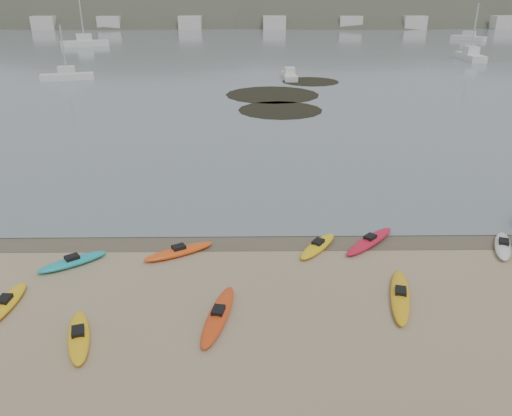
{
  "coord_description": "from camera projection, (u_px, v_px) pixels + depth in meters",
  "views": [
    {
      "loc": [
        -0.28,
        -21.0,
        10.58
      ],
      "look_at": [
        0.0,
        0.0,
        1.5
      ],
      "focal_mm": 35.0,
      "sensor_mm": 36.0,
      "label": 1
    }
  ],
  "objects": [
    {
      "name": "moored_boats",
      "position": [
        278.0,
        49.0,
        96.28
      ],
      "size": [
        96.93,
        65.45,
        1.37
      ],
      "color": "silver",
      "rests_on": "ground"
    },
    {
      "name": "ground",
      "position": [
        256.0,
        237.0,
        23.47
      ],
      "size": [
        600.0,
        600.0,
        0.0
      ],
      "primitive_type": "plane",
      "color": "tan",
      "rests_on": "ground"
    },
    {
      "name": "far_hills",
      "position": [
        344.0,
        62.0,
        208.31
      ],
      "size": [
        550.0,
        135.0,
        80.0
      ],
      "color": "#384235",
      "rests_on": "ground"
    },
    {
      "name": "far_town",
      "position": [
        269.0,
        23.0,
        155.84
      ],
      "size": [
        199.0,
        5.0,
        4.0
      ],
      "color": "beige",
      "rests_on": "ground"
    },
    {
      "name": "kelp_mats",
      "position": [
        285.0,
        95.0,
        55.88
      ],
      "size": [
        14.23,
        24.73,
        0.04
      ],
      "color": "black",
      "rests_on": "water"
    },
    {
      "name": "water",
      "position": [
        249.0,
        12.0,
        298.83
      ],
      "size": [
        1200.0,
        1200.0,
        0.0
      ],
      "primitive_type": "plane",
      "color": "slate",
      "rests_on": "ground"
    },
    {
      "name": "kayaks",
      "position": [
        254.0,
        274.0,
        20.05
      ],
      "size": [
        21.59,
        9.84,
        0.34
      ],
      "color": "#1BA1AC",
      "rests_on": "ground"
    },
    {
      "name": "wet_sand",
      "position": [
        256.0,
        240.0,
        23.19
      ],
      "size": [
        60.0,
        60.0,
        0.0
      ],
      "primitive_type": "plane",
      "color": "brown",
      "rests_on": "ground"
    }
  ]
}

